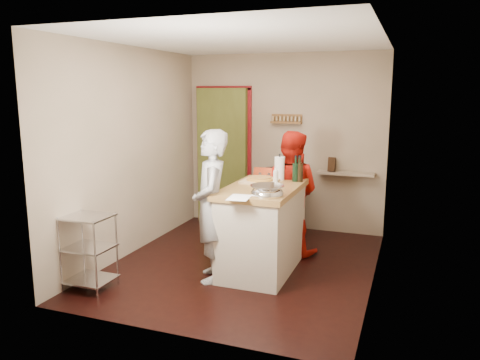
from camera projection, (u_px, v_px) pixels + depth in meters
name	position (u px, v px, depth m)	size (l,w,h in m)	color
floor	(243.00, 265.00, 5.61)	(3.50, 3.50, 0.00)	black
back_wall	(244.00, 151.00, 7.26)	(3.00, 0.44, 2.60)	gray
left_wall	(132.00, 152.00, 5.88)	(0.04, 3.50, 2.60)	gray
right_wall	(379.00, 164.00, 4.86)	(0.04, 3.50, 2.60)	gray
ceiling	(244.00, 39.00, 5.13)	(3.00, 3.50, 0.02)	white
stove	(280.00, 203.00, 6.82)	(0.60, 0.63, 1.00)	black
wire_shelving	(89.00, 248.00, 4.86)	(0.48, 0.40, 0.80)	silver
island	(263.00, 227.00, 5.37)	(0.78, 1.45, 1.30)	#B4AA99
person_stripe	(211.00, 206.00, 5.04)	(0.60, 0.40, 1.66)	silver
person_red	(290.00, 192.00, 5.94)	(0.76, 0.59, 1.57)	#B9170C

